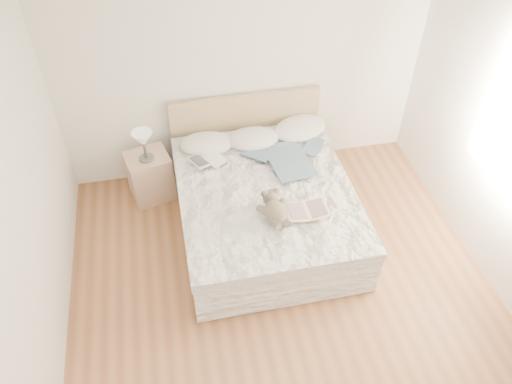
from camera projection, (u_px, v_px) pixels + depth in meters
floor at (291, 316)px, 4.57m from camera, size 4.00×4.50×0.00m
ceiling at (315, 42)px, 2.71m from camera, size 4.00×4.50×0.00m
wall_back at (243, 63)px, 5.24m from camera, size 4.00×0.02×2.70m
wall_left at (13, 258)px, 3.35m from camera, size 0.02×4.50×2.70m
bed at (264, 203)px, 5.21m from camera, size 1.72×2.14×1.00m
nightstand at (150, 176)px, 5.55m from camera, size 0.53×0.50×0.56m
table_lamp at (143, 140)px, 5.16m from camera, size 0.28×0.28×0.35m
pillow_left at (206, 144)px, 5.39m from camera, size 0.61×0.46×0.17m
pillow_middle at (253, 139)px, 5.46m from camera, size 0.59×0.42×0.17m
pillow_right at (300, 128)px, 5.60m from camera, size 0.74×0.62×0.19m
blouse at (289, 161)px, 5.20m from camera, size 0.72×0.75×0.03m
photo_book at (207, 161)px, 5.20m from camera, size 0.41×0.37×0.03m
childrens_book at (307, 211)px, 4.67m from camera, size 0.40×0.27×0.03m
teddy_bear at (276, 217)px, 4.59m from camera, size 0.32×0.40×0.19m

